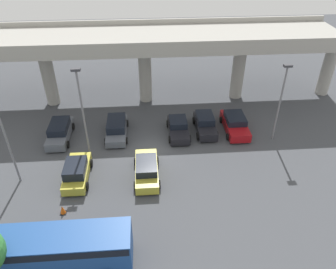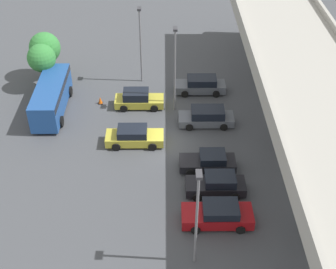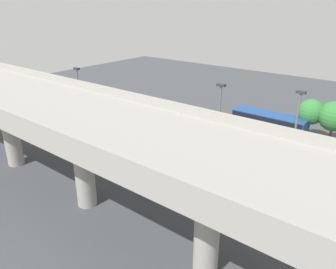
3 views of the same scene
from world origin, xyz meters
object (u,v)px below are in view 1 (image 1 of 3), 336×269
at_px(parked_car_4, 178,128).
at_px(parked_car_5, 205,124).
at_px(lamp_post_near_aisle, 82,107).
at_px(parked_car_6, 235,124).
at_px(traffic_cone, 63,210).
at_px(parked_car_2, 117,128).
at_px(shuttle_bus, 64,248).
at_px(lamp_post_by_overpass, 281,98).
at_px(parked_car_3, 147,169).
at_px(parked_car_1, 77,172).
at_px(lamp_post_mid_lot, 5,134).
at_px(parked_car_0, 60,131).

distance_m(parked_car_4, parked_car_5, 2.67).
distance_m(parked_car_5, lamp_post_near_aisle, 11.79).
relative_size(parked_car_4, lamp_post_near_aisle, 0.54).
bearing_deg(parked_car_6, traffic_cone, -56.98).
bearing_deg(parked_car_2, parked_car_4, 87.45).
distance_m(shuttle_bus, lamp_post_by_overpass, 20.82).
height_order(parked_car_4, traffic_cone, parked_car_4).
xyz_separation_m(parked_car_5, shuttle_bus, (-10.71, -13.88, 0.84)).
xyz_separation_m(shuttle_bus, lamp_post_near_aisle, (-0.03, 11.03, 3.10)).
xyz_separation_m(parked_car_3, parked_car_6, (8.66, 6.09, 0.01)).
distance_m(parked_car_3, lamp_post_near_aisle, 7.22).
distance_m(parked_car_1, parked_car_3, 5.52).
xyz_separation_m(parked_car_1, parked_car_4, (8.65, 5.79, -0.09)).
height_order(parked_car_3, shuttle_bus, shuttle_bus).
bearing_deg(traffic_cone, parked_car_2, 70.96).
bearing_deg(lamp_post_by_overpass, parked_car_5, 162.64).
bearing_deg(lamp_post_near_aisle, parked_car_5, 14.85).
height_order(parked_car_5, shuttle_bus, shuttle_bus).
distance_m(shuttle_bus, lamp_post_mid_lot, 9.83).
bearing_deg(parked_car_1, shuttle_bus, -175.72).
bearing_deg(parked_car_2, lamp_post_by_overpass, 82.97).
xyz_separation_m(parked_car_0, lamp_post_by_overpass, (19.82, -1.60, 3.61)).
relative_size(parked_car_6, traffic_cone, 6.86).
bearing_deg(parked_car_1, traffic_cone, 171.96).
relative_size(parked_car_4, parked_car_5, 1.00).
xyz_separation_m(parked_car_5, parked_car_6, (2.89, -0.17, -0.02)).
bearing_deg(lamp_post_mid_lot, parked_car_0, 69.73).
distance_m(parked_car_1, lamp_post_by_overpass, 18.26).
height_order(parked_car_2, lamp_post_mid_lot, lamp_post_mid_lot).
bearing_deg(lamp_post_by_overpass, parked_car_2, 172.97).
distance_m(parked_car_2, parked_car_5, 8.48).
bearing_deg(lamp_post_by_overpass, parked_car_4, 170.02).
relative_size(parked_car_3, parked_car_4, 1.10).
height_order(parked_car_2, parked_car_5, parked_car_5).
bearing_deg(parked_car_3, traffic_cone, 119.84).
relative_size(parked_car_4, parked_car_6, 0.90).
height_order(parked_car_0, traffic_cone, parked_car_0).
bearing_deg(shuttle_bus, parked_car_5, 52.33).
xyz_separation_m(parked_car_0, parked_car_4, (11.09, -0.06, -0.09)).
height_order(parked_car_5, lamp_post_mid_lot, lamp_post_mid_lot).
height_order(parked_car_3, parked_car_6, parked_car_6).
xyz_separation_m(parked_car_3, lamp_post_by_overpass, (11.87, 4.36, 3.64)).
bearing_deg(lamp_post_mid_lot, parked_car_3, -1.45).
bearing_deg(parked_car_0, lamp_post_near_aisle, 49.52).
relative_size(parked_car_1, lamp_post_mid_lot, 0.58).
distance_m(parked_car_5, shuttle_bus, 17.55).
height_order(parked_car_3, lamp_post_near_aisle, lamp_post_near_aisle).
distance_m(parked_car_0, parked_car_6, 16.62).
xyz_separation_m(parked_car_2, shuttle_bus, (-2.23, -13.77, 0.83)).
height_order(parked_car_2, lamp_post_near_aisle, lamp_post_near_aisle).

